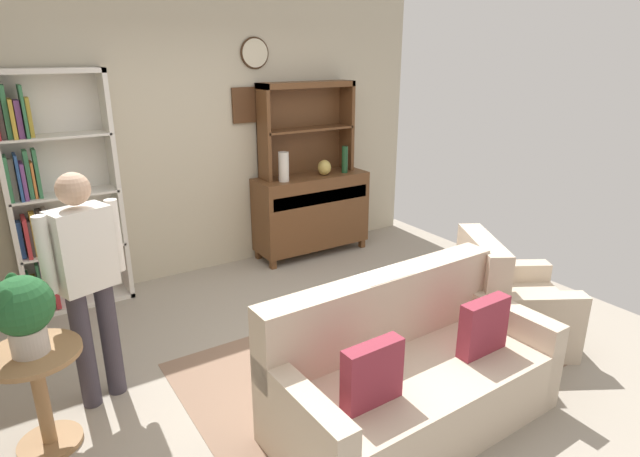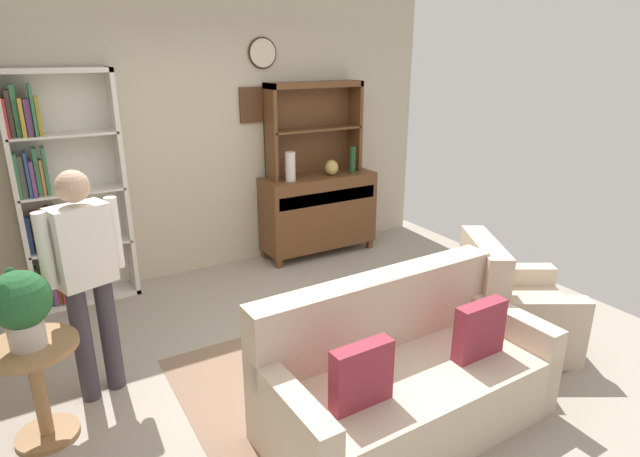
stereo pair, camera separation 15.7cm
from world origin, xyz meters
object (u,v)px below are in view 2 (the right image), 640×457
Objects in this scene: sideboard at (318,211)px; potted_plant_large at (19,304)px; couch_floral at (403,378)px; sideboard_hutch at (313,116)px; bottle_wine at (352,160)px; vase_tall at (290,167)px; plant_stand at (37,381)px; person_reading at (86,271)px; bookshelf at (61,196)px; armchair_floral at (511,312)px; vase_round at (332,168)px.

potted_plant_large reaches higher than sideboard.
potted_plant_large reaches higher than couch_floral.
bottle_wine is at bearing -26.96° from sideboard_hutch.
sideboard is at bearing 11.63° from vase_tall.
sideboard_hutch is at bearing 25.89° from vase_tall.
bottle_wine is at bearing 27.10° from plant_stand.
plant_stand is 0.70m from person_reading.
sideboard_hutch is 0.66m from bottle_wine.
sideboard_hutch is 0.65m from vase_tall.
person_reading is at bearing -90.71° from bookshelf.
bottle_wine is at bearing 62.39° from couch_floral.
sideboard_hutch reaches higher than armchair_floral.
vase_round is 0.27× the size of plant_stand.
vase_round is at bearing 175.05° from bottle_wine.
bottle_wine reaches higher than armchair_floral.
sideboard_hutch reaches higher than vase_tall.
sideboard_hutch is 3.13m from person_reading.
vase_round is 3.57m from potted_plant_large.
sideboard_hutch is 3.61m from potted_plant_large.
armchair_floral is (0.68, -2.42, -0.79)m from vase_tall.
vase_round is 0.11× the size of person_reading.
sideboard is at bearing -90.00° from sideboard_hutch.
vase_tall is at bearing 32.98° from person_reading.
bottle_wine reaches higher than couch_floral.
couch_floral is 3.98× the size of potted_plant_large.
vase_round is 0.56× the size of bottle_wine.
sideboard_hutch is at bearing 96.41° from armchair_floral.
person_reading is at bearing -152.07° from vase_round.
vase_round is at bearing 27.93° from person_reading.
potted_plant_large is (-1.96, 0.97, 0.60)m from couch_floral.
bookshelf is at bearing 175.72° from vase_tall.
bottle_wine is at bearing 25.47° from person_reading.
sideboard is 2.53m from armchair_floral.
bookshelf is 1.62× the size of sideboard.
vase_round is at bearing 67.07° from couch_floral.
potted_plant_large is at bearing -146.19° from vase_tall.
bottle_wine reaches higher than potted_plant_large.
bookshelf is at bearing 178.14° from sideboard.
vase_tall is at bearing 33.82° from plant_stand.
potted_plant_large is (-0.40, -1.90, -0.11)m from bookshelf.
sideboard_hutch is 3.65× the size of bottle_wine.
vase_tall is (2.19, -0.16, 0.06)m from bookshelf.
vase_round is (2.71, -0.15, -0.01)m from bookshelf.
vase_round is 3.03m from couch_floral.
potted_plant_large is (-3.27, 0.69, 0.62)m from armchair_floral.
sideboard_hutch reaches higher than plant_stand.
armchair_floral is at bearing -42.00° from bookshelf.
vase_tall reaches higher than couch_floral.
plant_stand is at bearing -148.66° from sideboard.
person_reading is at bearing -148.02° from sideboard_hutch.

